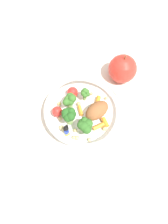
% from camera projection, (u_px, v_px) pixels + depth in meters
% --- Properties ---
extents(ground_plane, '(2.40, 2.40, 0.00)m').
position_uv_depth(ground_plane, '(82.00, 110.00, 0.64)').
color(ground_plane, silver).
extents(food_container, '(0.21, 0.21, 0.07)m').
position_uv_depth(food_container, '(83.00, 112.00, 0.60)').
color(food_container, white).
rests_on(food_container, ground_plane).
extents(loose_apple, '(0.08, 0.08, 0.09)m').
position_uv_depth(loose_apple, '(122.00, 69.00, 0.65)').
color(loose_apple, red).
rests_on(loose_apple, ground_plane).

